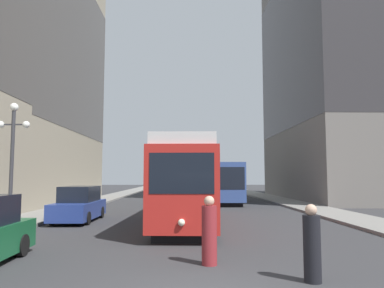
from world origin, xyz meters
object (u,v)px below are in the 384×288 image
at_px(parked_car_left_mid, 79,205).
at_px(pedestrian_crossing_near, 209,233).
at_px(streetcar, 189,181).
at_px(pedestrian_crossing_far, 312,246).
at_px(transit_bus, 221,181).
at_px(lamp_post_left_near, 12,145).

distance_m(parked_car_left_mid, pedestrian_crossing_near, 11.56).
bearing_deg(streetcar, pedestrian_crossing_far, -73.41).
bearing_deg(pedestrian_crossing_near, streetcar, 60.25).
height_order(transit_bus, parked_car_left_mid, transit_bus).
bearing_deg(pedestrian_crossing_far, pedestrian_crossing_near, 50.46).
bearing_deg(lamp_post_left_near, pedestrian_crossing_near, -36.78).
bearing_deg(streetcar, pedestrian_crossing_near, -84.39).
relative_size(pedestrian_crossing_near, lamp_post_left_near, 0.34).
distance_m(streetcar, parked_car_left_mid, 5.93).
distance_m(transit_bus, parked_car_left_mid, 17.03).
xyz_separation_m(streetcar, pedestrian_crossing_far, (2.65, -10.65, -1.30)).
bearing_deg(parked_car_left_mid, transit_bus, 58.18).
distance_m(parked_car_left_mid, lamp_post_left_near, 5.02).
xyz_separation_m(streetcar, parked_car_left_mid, (-5.75, 0.74, -1.26)).
bearing_deg(parked_car_left_mid, pedestrian_crossing_near, -57.72).
height_order(streetcar, pedestrian_crossing_far, streetcar).
distance_m(streetcar, pedestrian_crossing_far, 11.05).
xyz_separation_m(transit_bus, pedestrian_crossing_near, (-2.67, -24.23, -1.10)).
relative_size(transit_bus, pedestrian_crossing_far, 7.21).
relative_size(streetcar, transit_bus, 1.06).
height_order(parked_car_left_mid, lamp_post_left_near, lamp_post_left_near).
distance_m(streetcar, lamp_post_left_near, 8.35).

